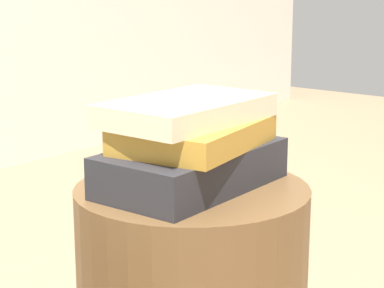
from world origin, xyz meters
TOP-DOWN VIEW (x-y plane):
  - book_charcoal at (0.00, 0.00)m, footprint 0.30×0.18m
  - book_ochre at (0.01, -0.00)m, footprint 0.26×0.21m
  - book_cream at (-0.00, 0.01)m, footprint 0.27×0.16m

SIDE VIEW (x-z plane):
  - book_charcoal at x=0.00m, z-range 0.53..0.59m
  - book_ochre at x=0.01m, z-range 0.59..0.63m
  - book_cream at x=0.00m, z-range 0.63..0.66m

